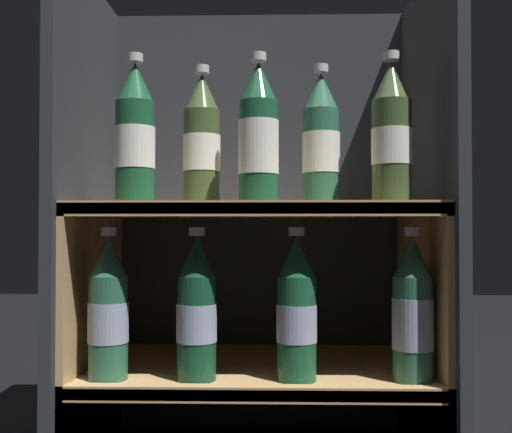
# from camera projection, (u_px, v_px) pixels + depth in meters

# --- Properties ---
(fridge_back_wall) EXTENTS (0.66, 0.02, 0.90)m
(fridge_back_wall) POSITION_uv_depth(u_px,v_px,m) (259.00, 220.00, 1.31)
(fridge_back_wall) COLOR #23262B
(fridge_back_wall) RESTS_ON ground_plane
(fridge_side_left) EXTENTS (0.02, 0.41, 0.90)m
(fridge_side_left) POSITION_uv_depth(u_px,v_px,m) (86.00, 219.00, 1.13)
(fridge_side_left) COLOR #23262B
(fridge_side_left) RESTS_ON ground_plane
(fridge_side_right) EXTENTS (0.02, 0.41, 0.90)m
(fridge_side_right) POSITION_uv_depth(u_px,v_px,m) (430.00, 219.00, 1.11)
(fridge_side_right) COLOR #23262B
(fridge_side_right) RESTS_ON ground_plane
(shelf_lower) EXTENTS (0.62, 0.37, 0.18)m
(shelf_lower) POSITION_uv_depth(u_px,v_px,m) (257.00, 382.00, 1.10)
(shelf_lower) COLOR tan
(shelf_lower) RESTS_ON ground_plane
(shelf_upper) EXTENTS (0.62, 0.37, 0.48)m
(shelf_upper) POSITION_uv_depth(u_px,v_px,m) (257.00, 271.00, 1.11)
(shelf_upper) COLOR tan
(shelf_upper) RESTS_ON ground_plane
(bottle_upper_front_0) EXTENTS (0.07, 0.07, 0.25)m
(bottle_upper_front_0) POSITION_uv_depth(u_px,v_px,m) (135.00, 137.00, 1.00)
(bottle_upper_front_0) COLOR #194C2D
(bottle_upper_front_0) RESTS_ON shelf_upper
(bottle_upper_front_1) EXTENTS (0.07, 0.07, 0.25)m
(bottle_upper_front_1) POSITION_uv_depth(u_px,v_px,m) (259.00, 137.00, 1.00)
(bottle_upper_front_1) COLOR #194C2D
(bottle_upper_front_1) RESTS_ON shelf_upper
(bottle_upper_front_2) EXTENTS (0.07, 0.07, 0.25)m
(bottle_upper_front_2) POSITION_uv_depth(u_px,v_px,m) (392.00, 136.00, 0.99)
(bottle_upper_front_2) COLOR #384C28
(bottle_upper_front_2) RESTS_ON shelf_upper
(bottle_upper_back_0) EXTENTS (0.07, 0.07, 0.25)m
(bottle_upper_back_0) POSITION_uv_depth(u_px,v_px,m) (202.00, 143.00, 1.08)
(bottle_upper_back_0) COLOR #384C28
(bottle_upper_back_0) RESTS_ON shelf_upper
(bottle_upper_back_1) EXTENTS (0.07, 0.07, 0.25)m
(bottle_upper_back_1) POSITION_uv_depth(u_px,v_px,m) (321.00, 143.00, 1.07)
(bottle_upper_back_1) COLOR #285B42
(bottle_upper_back_1) RESTS_ON shelf_upper
(bottle_lower_front_0) EXTENTS (0.07, 0.07, 0.25)m
(bottle_lower_front_0) POSITION_uv_depth(u_px,v_px,m) (108.00, 311.00, 1.00)
(bottle_lower_front_0) COLOR #285B42
(bottle_lower_front_0) RESTS_ON shelf_lower
(bottle_lower_front_1) EXTENTS (0.07, 0.07, 0.25)m
(bottle_lower_front_1) POSITION_uv_depth(u_px,v_px,m) (197.00, 311.00, 0.99)
(bottle_lower_front_1) COLOR #144228
(bottle_lower_front_1) RESTS_ON shelf_lower
(bottle_lower_front_2) EXTENTS (0.07, 0.07, 0.25)m
(bottle_lower_front_2) POSITION_uv_depth(u_px,v_px,m) (297.00, 312.00, 0.99)
(bottle_lower_front_2) COLOR #194C2D
(bottle_lower_front_2) RESTS_ON shelf_lower
(bottle_lower_front_3) EXTENTS (0.07, 0.07, 0.25)m
(bottle_lower_front_3) POSITION_uv_depth(u_px,v_px,m) (413.00, 313.00, 0.98)
(bottle_lower_front_3) COLOR #285B42
(bottle_lower_front_3) RESTS_ON shelf_lower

